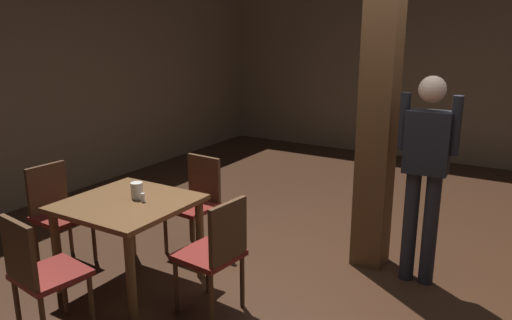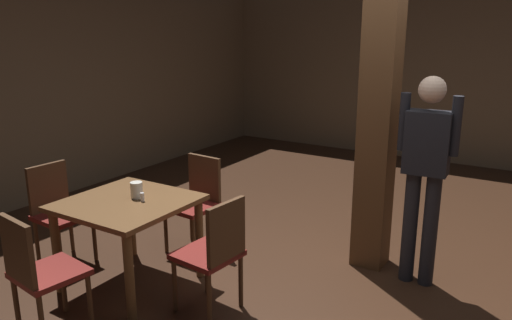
% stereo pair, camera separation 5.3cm
% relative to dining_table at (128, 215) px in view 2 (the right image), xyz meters
% --- Properties ---
extents(ground_plane, '(10.80, 10.80, 0.00)m').
position_rel_dining_table_xyz_m(ground_plane, '(1.51, 0.98, -0.61)').
color(ground_plane, '#382114').
extents(wall_back, '(8.00, 0.10, 2.80)m').
position_rel_dining_table_xyz_m(wall_back, '(1.51, 5.48, 0.79)').
color(wall_back, '#756047').
rests_on(wall_back, ground_plane).
extents(wall_left, '(0.10, 9.00, 2.80)m').
position_rel_dining_table_xyz_m(wall_left, '(-2.49, 0.98, 0.79)').
color(wall_left, '#756047').
rests_on(wall_left, ground_plane).
extents(pillar, '(0.28, 0.28, 2.80)m').
position_rel_dining_table_xyz_m(pillar, '(1.55, 1.42, 0.79)').
color(pillar, brown).
rests_on(pillar, ground_plane).
extents(dining_table, '(0.94, 0.94, 0.74)m').
position_rel_dining_table_xyz_m(dining_table, '(0.00, 0.00, 0.00)').
color(dining_table, brown).
rests_on(dining_table, ground_plane).
extents(chair_east, '(0.46, 0.46, 0.89)m').
position_rel_dining_table_xyz_m(chair_east, '(0.85, 0.02, -0.11)').
color(chair_east, maroon).
rests_on(chair_east, ground_plane).
extents(chair_south, '(0.47, 0.47, 0.89)m').
position_rel_dining_table_xyz_m(chair_south, '(0.03, -0.85, -0.11)').
color(chair_south, maroon).
rests_on(chair_south, ground_plane).
extents(chair_north, '(0.45, 0.45, 0.89)m').
position_rel_dining_table_xyz_m(chair_north, '(0.03, 0.84, -0.11)').
color(chair_north, maroon).
rests_on(chair_north, ground_plane).
extents(chair_west, '(0.44, 0.44, 0.89)m').
position_rel_dining_table_xyz_m(chair_west, '(-0.86, -0.03, -0.11)').
color(chair_west, maroon).
rests_on(chair_west, ground_plane).
extents(napkin_cup, '(0.10, 0.10, 0.13)m').
position_rel_dining_table_xyz_m(napkin_cup, '(0.02, 0.09, 0.19)').
color(napkin_cup, silver).
rests_on(napkin_cup, dining_table).
extents(salt_shaker, '(0.03, 0.03, 0.07)m').
position_rel_dining_table_xyz_m(salt_shaker, '(0.12, 0.05, 0.16)').
color(salt_shaker, silver).
rests_on(salt_shaker, dining_table).
extents(standing_person, '(0.47, 0.22, 1.72)m').
position_rel_dining_table_xyz_m(standing_person, '(2.00, 1.29, 0.39)').
color(standing_person, black).
rests_on(standing_person, ground_plane).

